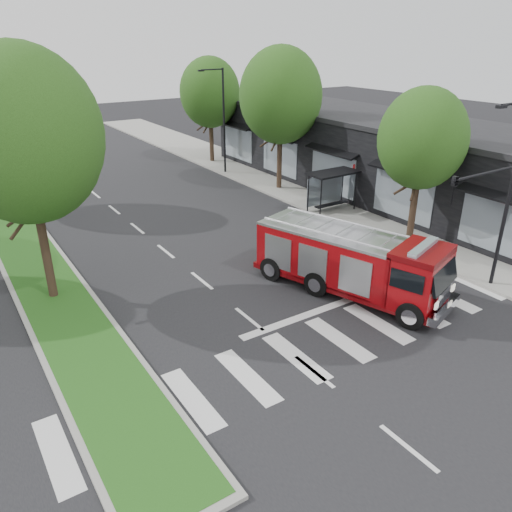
% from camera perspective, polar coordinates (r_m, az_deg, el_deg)
% --- Properties ---
extents(ground, '(140.00, 140.00, 0.00)m').
position_cam_1_polar(ground, '(19.76, -0.78, -7.23)').
color(ground, black).
rests_on(ground, ground).
extents(sidewalk_right, '(5.00, 80.00, 0.15)m').
position_cam_1_polar(sidewalk_right, '(34.01, 7.97, 6.37)').
color(sidewalk_right, gray).
rests_on(sidewalk_right, ground).
extents(median, '(3.00, 50.00, 0.15)m').
position_cam_1_polar(median, '(33.97, -26.59, 3.99)').
color(median, gray).
rests_on(median, ground).
extents(storefront_row, '(8.00, 30.00, 5.00)m').
position_cam_1_polar(storefront_row, '(36.44, 13.66, 11.06)').
color(storefront_row, black).
rests_on(storefront_row, ground).
extents(bus_shelter, '(3.20, 1.60, 2.61)m').
position_cam_1_polar(bus_shelter, '(31.31, 8.58, 8.53)').
color(bus_shelter, black).
rests_on(bus_shelter, ground).
extents(tree_right_near, '(4.40, 4.40, 8.05)m').
position_cam_1_polar(tree_right_near, '(26.64, 18.49, 12.56)').
color(tree_right_near, black).
rests_on(tree_right_near, ground).
extents(tree_right_mid, '(5.60, 5.60, 9.72)m').
position_cam_1_polar(tree_right_mid, '(35.15, 2.83, 17.83)').
color(tree_right_mid, black).
rests_on(tree_right_mid, ground).
extents(tree_right_far, '(5.00, 5.00, 8.73)m').
position_cam_1_polar(tree_right_far, '(43.66, -5.30, 18.11)').
color(tree_right_far, black).
rests_on(tree_right_far, ground).
extents(tree_median_near, '(5.80, 5.80, 10.16)m').
position_cam_1_polar(tree_median_near, '(20.78, -24.99, 12.33)').
color(tree_median_near, black).
rests_on(tree_median_near, ground).
extents(streetlight_right_near, '(4.08, 0.22, 8.00)m').
position_cam_1_polar(streetlight_right_near, '(22.26, 26.01, 7.05)').
color(streetlight_right_near, black).
rests_on(streetlight_right_near, ground).
extents(streetlight_right_far, '(2.11, 0.20, 8.00)m').
position_cam_1_polar(streetlight_right_far, '(39.80, -3.89, 15.61)').
color(streetlight_right_far, black).
rests_on(streetlight_right_far, ground).
extents(fire_engine, '(5.08, 8.95, 2.98)m').
position_cam_1_polar(fire_engine, '(21.53, 10.63, -0.61)').
color(fire_engine, '#530407').
rests_on(fire_engine, ground).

